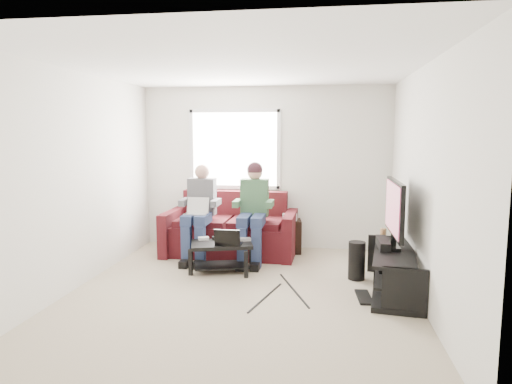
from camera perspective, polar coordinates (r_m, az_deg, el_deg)
floor at (r=5.47m, az=-1.86°, el=-12.53°), size 4.50×4.50×0.00m
ceiling at (r=5.19m, az=-1.99°, el=15.53°), size 4.50×4.50×0.00m
wall_back at (r=7.39m, az=1.16°, el=3.03°), size 4.50×0.00×4.50m
wall_front at (r=3.01m, az=-9.52°, el=-3.58°), size 4.50×0.00×4.50m
wall_left at (r=5.87m, az=-21.54°, el=1.35°), size 0.00×4.50×4.50m
wall_right at (r=5.21m, az=20.28°, el=0.70°), size 0.00×4.50×4.50m
window at (r=7.43m, az=-2.69°, el=5.37°), size 1.48×0.04×1.28m
sofa at (r=7.12m, az=-3.12°, el=-4.97°), size 2.01×1.02×0.94m
person_left at (r=6.77m, az=-7.09°, el=-1.92°), size 0.40×0.71×1.39m
person_right at (r=6.62m, az=-0.35°, el=-1.55°), size 0.40×0.71×1.44m
laptop_silver at (r=6.62m, az=-7.46°, el=-2.23°), size 0.33×0.24×0.24m
coffee_table at (r=6.20m, az=-4.32°, el=-7.29°), size 0.91×0.69×0.40m
laptop_black at (r=6.05m, az=-3.39°, el=-5.44°), size 0.38×0.30×0.24m
controller_a at (r=6.35m, az=-6.57°, el=-5.78°), size 0.16×0.14×0.04m
controller_b at (r=6.36m, az=-4.86°, el=-5.73°), size 0.16×0.13×0.04m
controller_c at (r=6.26m, az=-1.34°, el=-5.93°), size 0.16×0.14×0.04m
tv_stand at (r=5.70m, az=16.81°, el=-9.65°), size 0.66×1.58×0.50m
tv at (r=5.63m, az=16.92°, el=-2.14°), size 0.12×1.10×0.81m
soundbar at (r=5.69m, az=15.59°, el=-6.20°), size 0.12×0.50×0.10m
drink_cup at (r=6.21m, az=15.62°, el=-4.97°), size 0.08×0.08×0.12m
console_white at (r=5.30m, az=17.48°, el=-10.17°), size 0.30×0.22×0.06m
console_grey at (r=5.96m, az=16.41°, el=-8.06°), size 0.34×0.26×0.08m
console_black at (r=5.63m, az=16.92°, el=-9.05°), size 0.38×0.30×0.07m
subwoofer at (r=6.03m, az=12.48°, el=-8.37°), size 0.21×0.21×0.49m
keyboard_floor at (r=5.46m, az=13.35°, el=-12.66°), size 0.18×0.46×0.03m
end_table at (r=7.20m, az=4.24°, el=-5.36°), size 0.35×0.35×0.62m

